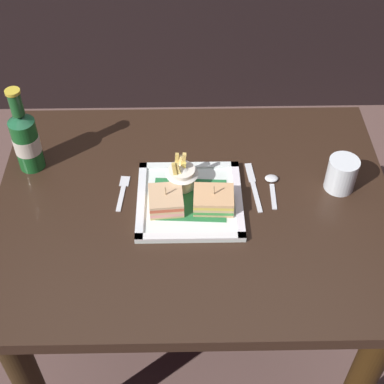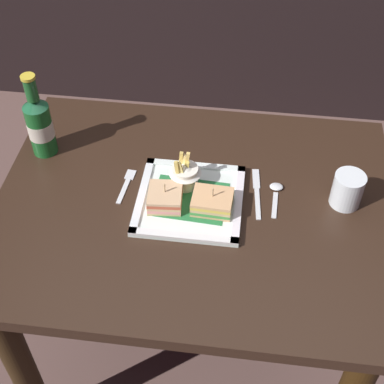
{
  "view_description": "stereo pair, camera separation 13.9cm",
  "coord_description": "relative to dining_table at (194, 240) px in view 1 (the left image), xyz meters",
  "views": [
    {
      "loc": [
        -0.02,
        -0.96,
        1.78
      ],
      "look_at": [
        -0.01,
        0.0,
        0.78
      ],
      "focal_mm": 52.28,
      "sensor_mm": 36.0,
      "label": 1
    },
    {
      "loc": [
        0.12,
        -0.95,
        1.78
      ],
      "look_at": [
        -0.01,
        0.0,
        0.78
      ],
      "focal_mm": 52.28,
      "sensor_mm": 36.0,
      "label": 2
    }
  ],
  "objects": [
    {
      "name": "beer_bottle",
      "position": [
        -0.44,
        0.15,
        0.24
      ],
      "size": [
        0.07,
        0.07,
        0.25
      ],
      "color": "#195D25",
      "rests_on": "dining_table"
    },
    {
      "name": "square_plate",
      "position": [
        -0.01,
        0.01,
        0.15
      ],
      "size": [
        0.27,
        0.27,
        0.02
      ],
      "color": "white",
      "rests_on": "dining_table"
    },
    {
      "name": "spoon",
      "position": [
        0.2,
        0.07,
        0.15
      ],
      "size": [
        0.04,
        0.12,
        0.01
      ],
      "color": "silver",
      "rests_on": "dining_table"
    },
    {
      "name": "fries_cup",
      "position": [
        -0.03,
        0.06,
        0.2
      ],
      "size": [
        0.08,
        0.08,
        0.1
      ],
      "color": "silver",
      "rests_on": "square_plate"
    },
    {
      "name": "knife",
      "position": [
        0.16,
        0.06,
        0.15
      ],
      "size": [
        0.03,
        0.18,
        0.0
      ],
      "color": "silver",
      "rests_on": "dining_table"
    },
    {
      "name": "sandwich_half_right",
      "position": [
        0.05,
        -0.02,
        0.18
      ],
      "size": [
        0.1,
        0.08,
        0.07
      ],
      "color": "tan",
      "rests_on": "square_plate"
    },
    {
      "name": "dining_table",
      "position": [
        0.0,
        0.0,
        0.0
      ],
      "size": [
        1.02,
        0.78,
        0.74
      ],
      "color": "black",
      "rests_on": "ground_plane"
    },
    {
      "name": "sandwich_half_left",
      "position": [
        -0.07,
        -0.02,
        0.18
      ],
      "size": [
        0.09,
        0.09,
        0.07
      ],
      "color": "tan",
      "rests_on": "square_plate"
    },
    {
      "name": "water_glass",
      "position": [
        0.38,
        0.05,
        0.19
      ],
      "size": [
        0.08,
        0.08,
        0.09
      ],
      "color": "silver",
      "rests_on": "dining_table"
    },
    {
      "name": "fork",
      "position": [
        -0.19,
        0.05,
        0.15
      ],
      "size": [
        0.03,
        0.13,
        0.0
      ],
      "color": "silver",
      "rests_on": "dining_table"
    },
    {
      "name": "ground_plane",
      "position": [
        0.0,
        0.0,
        -0.59
      ],
      "size": [
        6.0,
        6.0,
        0.0
      ],
      "primitive_type": "plane",
      "color": "brown"
    }
  ]
}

